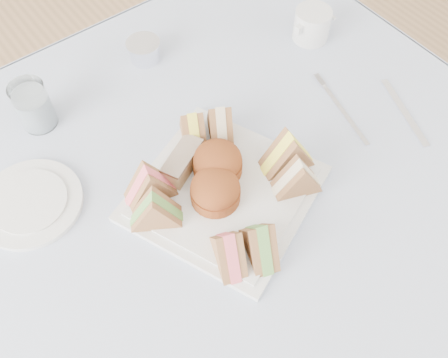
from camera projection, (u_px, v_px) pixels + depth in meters
floor at (235, 314)px, 1.50m from camera, size 4.00×4.00×0.00m
table at (238, 265)px, 1.19m from camera, size 0.90×0.90×0.74m
tablecloth at (242, 178)px, 0.87m from camera, size 1.02×1.02×0.01m
serving_plate at (224, 193)px, 0.85m from camera, size 0.36×0.36×0.01m
sandwich_fl_a at (229, 247)px, 0.74m from camera, size 0.07×0.09×0.08m
sandwich_fl_b at (260, 239)px, 0.75m from camera, size 0.07×0.10×0.08m
sandwich_fr_a at (289, 151)px, 0.84m from camera, size 0.10×0.07×0.08m
sandwich_fr_b at (298, 176)px, 0.81m from camera, size 0.09×0.07×0.07m
sandwich_bl_a at (155, 208)px, 0.78m from camera, size 0.09×0.08×0.08m
sandwich_bl_b at (149, 182)px, 0.81m from camera, size 0.09×0.06×0.08m
sandwich_br_a at (220, 122)px, 0.88m from camera, size 0.08×0.09×0.08m
sandwich_br_b at (193, 127)px, 0.87m from camera, size 0.07×0.09×0.07m
scone_left at (215, 190)px, 0.81m from camera, size 0.11×0.11×0.06m
scone_right at (218, 162)px, 0.84m from camera, size 0.12×0.12×0.06m
pastry_slice at (183, 162)px, 0.85m from camera, size 0.10×0.07×0.04m
side_plate at (31, 203)px, 0.84m from camera, size 0.21×0.21×0.01m
water_glass at (33, 106)px, 0.90m from camera, size 0.08×0.08×0.09m
tea_strainer at (144, 51)px, 1.02m from camera, size 0.08×0.08×0.04m
knife at (404, 112)px, 0.95m from camera, size 0.08×0.17×0.00m
fork at (345, 115)px, 0.95m from camera, size 0.05×0.16×0.00m
creamer_jug at (312, 25)px, 1.04m from camera, size 0.08×0.08×0.07m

